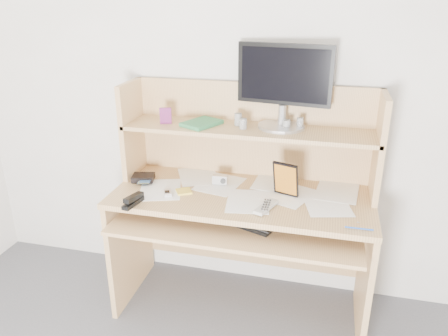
% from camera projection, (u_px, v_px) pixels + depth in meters
% --- Properties ---
extents(back_wall, '(3.60, 0.04, 2.50)m').
position_uv_depth(back_wall, '(255.00, 90.00, 2.46)').
color(back_wall, silver).
rests_on(back_wall, floor).
extents(desk, '(1.40, 0.70, 1.30)m').
position_uv_depth(desk, '(245.00, 197.00, 2.45)').
color(desk, tan).
rests_on(desk, floor).
extents(paper_clutter, '(1.32, 0.54, 0.01)m').
position_uv_depth(paper_clutter, '(242.00, 194.00, 2.36)').
color(paper_clutter, white).
rests_on(paper_clutter, desk).
extents(keyboard, '(0.42, 0.27, 0.03)m').
position_uv_depth(keyboard, '(240.00, 219.00, 2.28)').
color(keyboard, black).
rests_on(keyboard, desk).
extents(tv_remote, '(0.11, 0.18, 0.02)m').
position_uv_depth(tv_remote, '(266.00, 207.00, 2.19)').
color(tv_remote, '#B0B0AA').
rests_on(tv_remote, paper_clutter).
extents(flip_phone, '(0.07, 0.08, 0.02)m').
position_uv_depth(flip_phone, '(168.00, 192.00, 2.35)').
color(flip_phone, silver).
rests_on(flip_phone, paper_clutter).
extents(stapler, '(0.06, 0.15, 0.05)m').
position_uv_depth(stapler, '(133.00, 200.00, 2.23)').
color(stapler, black).
rests_on(stapler, paper_clutter).
extents(wallet, '(0.14, 0.12, 0.03)m').
position_uv_depth(wallet, '(143.00, 178.00, 2.52)').
color(wallet, black).
rests_on(wallet, paper_clutter).
extents(sticky_note_pad, '(0.11, 0.11, 0.01)m').
position_uv_depth(sticky_note_pad, '(184.00, 191.00, 2.38)').
color(sticky_note_pad, gold).
rests_on(sticky_note_pad, desk).
extents(digital_camera, '(0.09, 0.04, 0.05)m').
position_uv_depth(digital_camera, '(220.00, 180.00, 2.46)').
color(digital_camera, '#B7B7BA').
rests_on(digital_camera, paper_clutter).
extents(game_case, '(0.13, 0.06, 0.19)m').
position_uv_depth(game_case, '(286.00, 179.00, 2.29)').
color(game_case, black).
rests_on(game_case, paper_clutter).
extents(blue_pen, '(0.13, 0.01, 0.01)m').
position_uv_depth(blue_pen, '(359.00, 228.00, 2.00)').
color(blue_pen, '#1749B3').
rests_on(blue_pen, paper_clutter).
extents(card_box, '(0.07, 0.04, 0.09)m').
position_uv_depth(card_box, '(166.00, 116.00, 2.43)').
color(card_box, maroon).
rests_on(card_box, desk).
extents(shelf_book, '(0.23, 0.25, 0.02)m').
position_uv_depth(shelf_book, '(202.00, 123.00, 2.41)').
color(shelf_book, '#368858').
rests_on(shelf_book, desk).
extents(chip_stack_a, '(0.05, 0.05, 0.06)m').
position_uv_depth(chip_stack_a, '(243.00, 124.00, 2.34)').
color(chip_stack_a, black).
rests_on(chip_stack_a, desk).
extents(chip_stack_b, '(0.05, 0.05, 0.07)m').
position_uv_depth(chip_stack_b, '(238.00, 119.00, 2.40)').
color(chip_stack_b, silver).
rests_on(chip_stack_b, desk).
extents(chip_stack_c, '(0.05, 0.05, 0.05)m').
position_uv_depth(chip_stack_c, '(286.00, 125.00, 2.33)').
color(chip_stack_c, black).
rests_on(chip_stack_c, desk).
extents(chip_stack_d, '(0.05, 0.05, 0.06)m').
position_uv_depth(chip_stack_d, '(300.00, 124.00, 2.33)').
color(chip_stack_d, silver).
rests_on(chip_stack_d, desk).
extents(monitor, '(0.51, 0.26, 0.44)m').
position_uv_depth(monitor, '(284.00, 84.00, 2.30)').
color(monitor, '#B7B7BC').
rests_on(monitor, desk).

